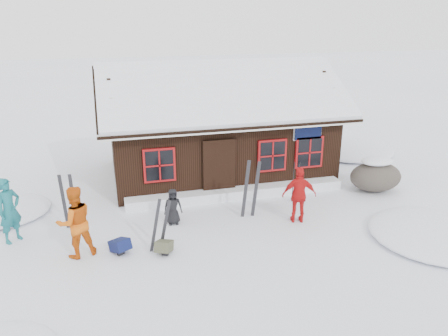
{
  "coord_description": "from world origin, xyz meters",
  "views": [
    {
      "loc": [
        -2.64,
        -11.0,
        5.9
      ],
      "look_at": [
        0.88,
        1.74,
        1.3
      ],
      "focal_mm": 35.0,
      "sensor_mm": 36.0,
      "label": 1
    }
  ],
  "objects_px": {
    "boulder": "(376,176)",
    "ski_poles": "(295,182)",
    "skier_orange_left": "(75,222)",
    "backpack_olive": "(164,248)",
    "backpack_blue": "(120,247)",
    "skier_orange_right": "(299,195)",
    "skier_crouched": "(173,207)",
    "ski_pair_left": "(160,225)",
    "skier_teal": "(9,210)"
  },
  "relations": [
    {
      "from": "boulder",
      "to": "ski_poles",
      "type": "bearing_deg",
      "value": -178.5
    },
    {
      "from": "skier_orange_left",
      "to": "backpack_olive",
      "type": "relative_size",
      "value": 3.78
    },
    {
      "from": "boulder",
      "to": "backpack_blue",
      "type": "height_order",
      "value": "boulder"
    },
    {
      "from": "skier_orange_right",
      "to": "skier_crouched",
      "type": "height_order",
      "value": "skier_orange_right"
    },
    {
      "from": "skier_orange_right",
      "to": "backpack_blue",
      "type": "height_order",
      "value": "skier_orange_right"
    },
    {
      "from": "backpack_olive",
      "to": "backpack_blue",
      "type": "bearing_deg",
      "value": -172.11
    },
    {
      "from": "skier_orange_left",
      "to": "skier_orange_right",
      "type": "xyz_separation_m",
      "value": [
        6.35,
        0.32,
        -0.09
      ]
    },
    {
      "from": "skier_orange_left",
      "to": "ski_pair_left",
      "type": "xyz_separation_m",
      "value": [
        2.12,
        -0.25,
        -0.26
      ]
    },
    {
      "from": "skier_teal",
      "to": "skier_orange_right",
      "type": "distance_m",
      "value": 8.16
    },
    {
      "from": "ski_poles",
      "to": "backpack_olive",
      "type": "height_order",
      "value": "ski_poles"
    },
    {
      "from": "skier_orange_right",
      "to": "skier_crouched",
      "type": "bearing_deg",
      "value": 2.3
    },
    {
      "from": "boulder",
      "to": "ski_pair_left",
      "type": "height_order",
      "value": "ski_pair_left"
    },
    {
      "from": "ski_pair_left",
      "to": "backpack_blue",
      "type": "height_order",
      "value": "ski_pair_left"
    },
    {
      "from": "skier_orange_right",
      "to": "boulder",
      "type": "xyz_separation_m",
      "value": [
        3.7,
        1.59,
        -0.31
      ]
    },
    {
      "from": "skier_teal",
      "to": "ski_poles",
      "type": "distance_m",
      "value": 8.69
    },
    {
      "from": "skier_crouched",
      "to": "backpack_olive",
      "type": "distance_m",
      "value": 1.79
    },
    {
      "from": "ski_poles",
      "to": "backpack_blue",
      "type": "xyz_separation_m",
      "value": [
        -5.85,
        -1.96,
        -0.52
      ]
    },
    {
      "from": "ski_pair_left",
      "to": "skier_orange_left",
      "type": "bearing_deg",
      "value": 179.67
    },
    {
      "from": "skier_orange_left",
      "to": "backpack_olive",
      "type": "height_order",
      "value": "skier_orange_left"
    },
    {
      "from": "skier_orange_right",
      "to": "boulder",
      "type": "bearing_deg",
      "value": -141.22
    },
    {
      "from": "skier_orange_left",
      "to": "backpack_olive",
      "type": "bearing_deg",
      "value": 149.33
    },
    {
      "from": "ski_poles",
      "to": "skier_crouched",
      "type": "bearing_deg",
      "value": -171.27
    },
    {
      "from": "boulder",
      "to": "skier_orange_right",
      "type": "bearing_deg",
      "value": -156.73
    },
    {
      "from": "skier_teal",
      "to": "skier_orange_right",
      "type": "height_order",
      "value": "skier_teal"
    },
    {
      "from": "ski_poles",
      "to": "backpack_olive",
      "type": "distance_m",
      "value": 5.3
    },
    {
      "from": "skier_crouched",
      "to": "boulder",
      "type": "relative_size",
      "value": 0.59
    },
    {
      "from": "skier_teal",
      "to": "skier_orange_right",
      "type": "relative_size",
      "value": 1.07
    },
    {
      "from": "skier_crouched",
      "to": "backpack_olive",
      "type": "xyz_separation_m",
      "value": [
        -0.51,
        -1.67,
        -0.42
      ]
    },
    {
      "from": "skier_orange_right",
      "to": "backpack_blue",
      "type": "bearing_deg",
      "value": 20.42
    },
    {
      "from": "skier_teal",
      "to": "skier_orange_left",
      "type": "height_order",
      "value": "skier_orange_left"
    },
    {
      "from": "skier_teal",
      "to": "skier_orange_left",
      "type": "relative_size",
      "value": 0.96
    },
    {
      "from": "skier_crouched",
      "to": "ski_poles",
      "type": "height_order",
      "value": "ski_poles"
    },
    {
      "from": "ski_pair_left",
      "to": "backpack_olive",
      "type": "relative_size",
      "value": 2.93
    },
    {
      "from": "ski_poles",
      "to": "backpack_olive",
      "type": "bearing_deg",
      "value": -153.98
    },
    {
      "from": "skier_teal",
      "to": "boulder",
      "type": "bearing_deg",
      "value": -42.12
    },
    {
      "from": "skier_orange_right",
      "to": "boulder",
      "type": "height_order",
      "value": "skier_orange_right"
    },
    {
      "from": "ski_pair_left",
      "to": "backpack_blue",
      "type": "distance_m",
      "value": 1.21
    },
    {
      "from": "skier_crouched",
      "to": "ski_poles",
      "type": "xyz_separation_m",
      "value": [
        4.23,
        0.65,
        0.11
      ]
    },
    {
      "from": "skier_teal",
      "to": "ski_pair_left",
      "type": "bearing_deg",
      "value": -66.91
    },
    {
      "from": "skier_orange_left",
      "to": "ski_pair_left",
      "type": "bearing_deg",
      "value": 155.19
    },
    {
      "from": "boulder",
      "to": "skier_crouched",
      "type": "bearing_deg",
      "value": -174.33
    },
    {
      "from": "backpack_olive",
      "to": "skier_orange_left",
      "type": "bearing_deg",
      "value": -167.24
    },
    {
      "from": "backpack_blue",
      "to": "skier_orange_right",
      "type": "bearing_deg",
      "value": -22.75
    },
    {
      "from": "skier_crouched",
      "to": "ski_pair_left",
      "type": "bearing_deg",
      "value": -109.07
    },
    {
      "from": "skier_orange_right",
      "to": "backpack_olive",
      "type": "distance_m",
      "value": 4.32
    },
    {
      "from": "boulder",
      "to": "ski_poles",
      "type": "xyz_separation_m",
      "value": [
        -3.14,
        -0.08,
        0.11
      ]
    },
    {
      "from": "ski_pair_left",
      "to": "ski_poles",
      "type": "height_order",
      "value": "ski_pair_left"
    },
    {
      "from": "skier_teal",
      "to": "boulder",
      "type": "xyz_separation_m",
      "value": [
        11.81,
        0.61,
        -0.37
      ]
    },
    {
      "from": "boulder",
      "to": "ski_poles",
      "type": "relative_size",
      "value": 1.33
    },
    {
      "from": "backpack_blue",
      "to": "backpack_olive",
      "type": "relative_size",
      "value": 1.06
    }
  ]
}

